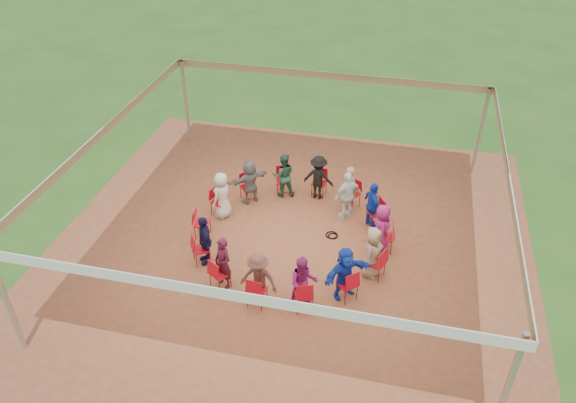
% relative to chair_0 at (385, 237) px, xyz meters
% --- Properties ---
extents(ground, '(80.00, 80.00, 0.00)m').
position_rel_chair_0_xyz_m(ground, '(-2.51, -0.28, -0.45)').
color(ground, '#29561B').
rests_on(ground, ground).
extents(dirt_patch, '(13.00, 13.00, 0.00)m').
position_rel_chair_0_xyz_m(dirt_patch, '(-2.51, -0.28, -0.44)').
color(dirt_patch, brown).
rests_on(dirt_patch, ground).
extents(tent, '(10.33, 10.33, 3.00)m').
position_rel_chair_0_xyz_m(tent, '(-2.51, -0.28, 1.92)').
color(tent, '#B2B2B7').
rests_on(tent, ground).
extents(chair_0, '(0.48, 0.47, 0.90)m').
position_rel_chair_0_xyz_m(chair_0, '(0.00, 0.00, 0.00)').
color(chair_0, '#B90817').
rests_on(chair_0, ground).
extents(chair_1, '(0.60, 0.59, 0.90)m').
position_rel_chair_0_xyz_m(chair_1, '(-0.37, 1.06, 0.00)').
color(chair_1, '#B90817').
rests_on(chair_1, ground).
extents(chair_2, '(0.59, 0.60, 0.90)m').
position_rel_chair_0_xyz_m(chair_2, '(-1.17, 1.86, 0.00)').
color(chair_2, '#B90817').
rests_on(chair_2, ground).
extents(chair_3, '(0.47, 0.48, 0.90)m').
position_rel_chair_0_xyz_m(chair_3, '(-2.23, 2.23, 0.00)').
color(chair_3, '#B90817').
rests_on(chair_3, ground).
extents(chair_4, '(0.54, 0.55, 0.90)m').
position_rel_chair_0_xyz_m(chair_4, '(-3.34, 2.10, 0.00)').
color(chair_4, '#B90817').
rests_on(chair_4, ground).
extents(chair_5, '(0.61, 0.61, 0.90)m').
position_rel_chair_0_xyz_m(chair_5, '(-4.30, 1.51, 0.00)').
color(chair_5, '#B90817').
rests_on(chair_5, ground).
extents(chair_6, '(0.55, 0.54, 0.90)m').
position_rel_chair_0_xyz_m(chair_6, '(-4.90, 0.56, 0.00)').
color(chair_6, '#B90817').
rests_on(chair_6, ground).
extents(chair_7, '(0.48, 0.47, 0.90)m').
position_rel_chair_0_xyz_m(chair_7, '(-5.02, -0.56, 0.00)').
color(chair_7, '#B90817').
rests_on(chair_7, ground).
extents(chair_8, '(0.60, 0.59, 0.90)m').
position_rel_chair_0_xyz_m(chair_8, '(-4.65, -1.62, 0.00)').
color(chair_8, '#B90817').
rests_on(chair_8, ground).
extents(chair_9, '(0.59, 0.60, 0.90)m').
position_rel_chair_0_xyz_m(chair_9, '(-3.86, -2.42, 0.00)').
color(chair_9, '#B90817').
rests_on(chair_9, ground).
extents(chair_10, '(0.47, 0.48, 0.90)m').
position_rel_chair_0_xyz_m(chair_10, '(-2.80, -2.79, 0.00)').
color(chair_10, '#B90817').
rests_on(chair_10, ground).
extents(chair_11, '(0.54, 0.55, 0.90)m').
position_rel_chair_0_xyz_m(chair_11, '(-1.68, -2.67, 0.00)').
color(chair_11, '#B90817').
rests_on(chair_11, ground).
extents(chair_12, '(0.61, 0.61, 0.90)m').
position_rel_chair_0_xyz_m(chair_12, '(-0.73, -2.07, 0.00)').
color(chair_12, '#B90817').
rests_on(chair_12, ground).
extents(chair_13, '(0.55, 0.54, 0.90)m').
position_rel_chair_0_xyz_m(chair_13, '(-0.13, -1.12, 0.00)').
color(chair_13, '#B90817').
rests_on(chair_13, ground).
extents(person_seated_0, '(0.47, 0.75, 1.45)m').
position_rel_chair_0_xyz_m(person_seated_0, '(-0.12, -0.01, 0.28)').
color(person_seated_0, '#8E1A64').
rests_on(person_seated_0, ground).
extents(person_seated_1, '(0.82, 0.95, 1.45)m').
position_rel_chair_0_xyz_m(person_seated_1, '(-0.47, 1.00, 0.28)').
color(person_seated_1, '#1331A9').
rests_on(person_seated_1, ground).
extents(person_seated_2, '(0.63, 0.57, 1.45)m').
position_rel_chair_0_xyz_m(person_seated_2, '(-1.23, 1.76, 0.28)').
color(person_seated_2, '#937B5E').
rests_on(person_seated_2, ground).
extents(person_seated_3, '(0.98, 0.57, 1.45)m').
position_rel_chair_0_xyz_m(person_seated_3, '(-2.24, 2.11, 0.28)').
color(person_seated_3, black).
rests_on(person_seated_3, ground).
extents(person_seated_4, '(0.80, 0.61, 1.45)m').
position_rel_chair_0_xyz_m(person_seated_4, '(-3.30, 1.99, 0.28)').
color(person_seated_4, '#234A33').
rests_on(person_seated_4, ground).
extents(person_seated_5, '(1.30, 1.30, 1.45)m').
position_rel_chair_0_xyz_m(person_seated_5, '(-4.21, 1.42, 0.28)').
color(person_seated_5, slate).
rests_on(person_seated_5, ground).
extents(person_seated_6, '(0.61, 0.80, 1.45)m').
position_rel_chair_0_xyz_m(person_seated_6, '(-4.78, 0.52, 0.28)').
color(person_seated_6, beige).
rests_on(person_seated_6, ground).
extents(person_seated_7, '(0.82, 0.95, 1.45)m').
position_rel_chair_0_xyz_m(person_seated_7, '(-4.55, -1.56, 0.28)').
color(person_seated_7, '#161338').
rests_on(person_seated_7, ground).
extents(person_seated_8, '(0.63, 0.57, 1.45)m').
position_rel_chair_0_xyz_m(person_seated_8, '(-3.79, -2.32, 0.28)').
color(person_seated_8, '#441123').
rests_on(person_seated_8, ground).
extents(person_seated_9, '(0.98, 0.57, 1.45)m').
position_rel_chair_0_xyz_m(person_seated_9, '(-2.78, -2.67, 0.28)').
color(person_seated_9, brown).
rests_on(person_seated_9, ground).
extents(person_seated_10, '(0.80, 0.61, 1.45)m').
position_rel_chair_0_xyz_m(person_seated_10, '(-1.72, -2.55, 0.28)').
color(person_seated_10, '#8E1A64').
rests_on(person_seated_10, ground).
extents(person_seated_11, '(1.30, 1.30, 1.45)m').
position_rel_chair_0_xyz_m(person_seated_11, '(-0.81, -1.98, 0.28)').
color(person_seated_11, '#1331A9').
rests_on(person_seated_11, ground).
extents(person_seated_12, '(0.61, 0.80, 1.45)m').
position_rel_chair_0_xyz_m(person_seated_12, '(-0.24, -1.08, 0.28)').
color(person_seated_12, '#937B5E').
rests_on(person_seated_12, ground).
extents(standing_person, '(0.97, 0.94, 1.52)m').
position_rel_chair_0_xyz_m(standing_person, '(-1.23, 1.29, 0.32)').
color(standing_person, silver).
rests_on(standing_person, ground).
extents(cable_coil, '(0.42, 0.42, 0.03)m').
position_rel_chair_0_xyz_m(cable_coil, '(-1.47, 0.28, -0.43)').
color(cable_coil, black).
rests_on(cable_coil, ground).
extents(laptop, '(0.30, 0.36, 0.23)m').
position_rel_chair_0_xyz_m(laptop, '(-0.28, -0.03, 0.23)').
color(laptop, '#B7B7BC').
rests_on(laptop, ground).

